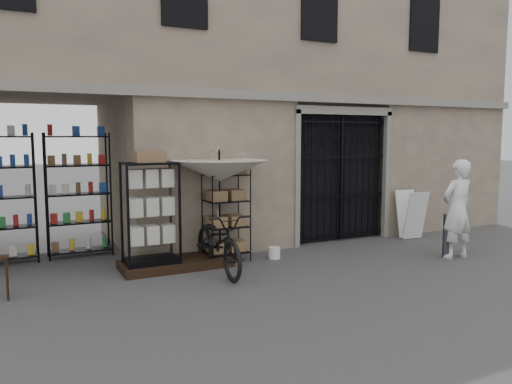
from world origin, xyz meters
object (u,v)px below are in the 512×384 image
bicycle (219,272)px  steel_bollard (447,236)px  wire_rack (226,216)px  easel_sign (411,214)px  white_bucket (274,253)px  shopkeeper (455,258)px  market_umbrella (219,165)px  display_cabinet (151,218)px

bicycle → steel_bollard: bicycle is taller
wire_rack → easel_sign: 4.76m
white_bucket → easel_sign: 3.88m
steel_bollard → shopkeeper: steel_bollard is taller
wire_rack → shopkeeper: wire_rack is taller
market_umbrella → white_bucket: size_ratio=11.04×
shopkeeper → steel_bollard: bearing=-51.6°
steel_bollard → easel_sign: (0.66, 1.69, 0.15)m
display_cabinet → bicycle: (1.07, -0.57, -0.97)m
wire_rack → bicycle: (-0.46, -0.72, -0.88)m
wire_rack → market_umbrella: (-0.18, -0.10, 1.01)m
steel_bollard → easel_sign: bearing=68.6°
easel_sign → white_bucket: bearing=-170.1°
wire_rack → market_umbrella: market_umbrella is taller
market_umbrella → bicycle: market_umbrella is taller
steel_bollard → white_bucket: bearing=155.9°
display_cabinet → market_umbrella: 1.63m
display_cabinet → shopkeeper: (5.72, -1.72, -0.97)m
display_cabinet → shopkeeper: bearing=-16.4°
display_cabinet → shopkeeper: 6.06m
display_cabinet → wire_rack: display_cabinet is taller
white_bucket → shopkeeper: shopkeeper is taller
steel_bollard → shopkeeper: bearing=-51.8°
bicycle → shopkeeper: 4.80m
display_cabinet → bicycle: size_ratio=0.95×
wire_rack → white_bucket: (0.91, -0.31, -0.77)m
bicycle → shopkeeper: bicycle is taller
bicycle → steel_bollard: (4.55, -1.02, 0.43)m
display_cabinet → white_bucket: bearing=-3.4°
white_bucket → steel_bollard: size_ratio=0.27×
steel_bollard → easel_sign: 1.82m
market_umbrella → steel_bollard: 4.80m
wire_rack → shopkeeper: size_ratio=0.91×
wire_rack → steel_bollard: wire_rack is taller
display_cabinet → steel_bollard: size_ratio=2.28×
steel_bollard → easel_sign: easel_sign is taller
white_bucket → bicycle: size_ratio=0.11×
wire_rack → easel_sign: (4.75, -0.05, -0.30)m
shopkeeper → bicycle: bearing=-13.6°
white_bucket → shopkeeper: size_ratio=0.12×
display_cabinet → market_umbrella: (1.35, 0.05, 0.92)m
market_umbrella → wire_rack: bearing=29.4°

